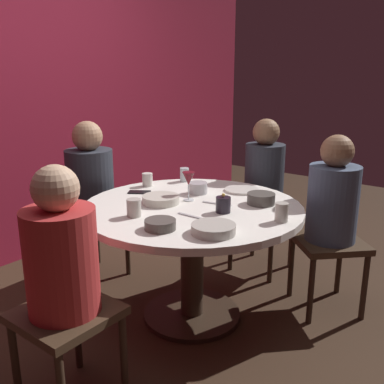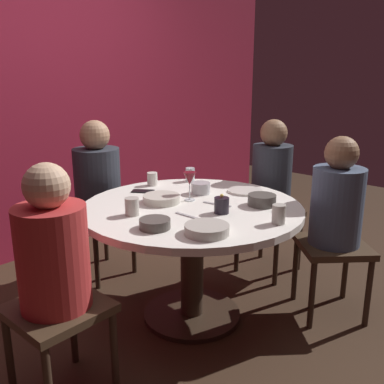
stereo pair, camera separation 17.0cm
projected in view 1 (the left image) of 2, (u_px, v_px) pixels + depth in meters
The scene contains 22 objects.
ground_plane at pixel (192, 316), 2.73m from camera, with size 8.00×8.00×0.00m, color #382619.
back_wall at pixel (21, 95), 3.36m from camera, with size 6.00×0.10×2.60m, color maroon.
dining_table at pixel (192, 230), 2.57m from camera, with size 1.29×1.29×0.73m.
seated_diner_left at pixel (62, 262), 1.85m from camera, with size 0.40×0.40×1.12m.
seated_diner_back at pixel (90, 183), 3.07m from camera, with size 0.40×0.40×1.16m.
seated_diner_right at pixel (264, 179), 3.20m from camera, with size 0.40×0.40×1.16m.
seated_diner_front_right at pixel (332, 204), 2.65m from camera, with size 0.57×0.57×1.12m.
candle_holder at pixel (223, 205), 2.39m from camera, with size 0.08×0.08×0.11m.
wine_glass at pixel (189, 180), 2.59m from camera, with size 0.08×0.08×0.18m.
dinner_plate at pixel (242, 190), 2.83m from camera, with size 0.22×0.22×0.01m, color silver.
cell_phone at pixel (139, 192), 2.79m from camera, with size 0.07×0.14×0.01m, color black.
bowl_serving_large at pixel (198, 188), 2.77m from camera, with size 0.12×0.12×0.07m, color #B7B7BC.
bowl_salad_center at pixel (160, 225), 2.14m from camera, with size 0.16×0.16×0.05m, color #4C4742.
bowl_small_white at pixel (161, 199), 2.57m from camera, with size 0.22×0.22×0.05m, color beige.
bowl_sauce_side at pixel (261, 199), 2.55m from camera, with size 0.16×0.16×0.06m, color #4C4742.
bowl_rice_portion at pixel (213, 229), 2.09m from camera, with size 0.22×0.22×0.05m, color #B2ADA3.
cup_near_candle at pixel (147, 180), 2.94m from camera, with size 0.07×0.07×0.09m, color silver.
cup_by_left_diner at pixel (184, 175), 3.07m from camera, with size 0.06×0.06×0.10m, color silver.
cup_by_right_diner at pixel (134, 208), 2.33m from camera, with size 0.08×0.08×0.10m, color #B2ADA3.
cup_center_front at pixel (282, 212), 2.25m from camera, with size 0.07×0.07×0.10m, color #B2ADA3.
fork_near_plate at pixel (217, 204), 2.55m from camera, with size 0.02×0.18×0.01m, color #B7B7BC.
knife_near_plate at pixel (191, 216), 2.33m from camera, with size 0.02×0.18×0.01m, color #B7B7BC.
Camera 1 is at (-1.92, -1.47, 1.48)m, focal length 40.66 mm.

